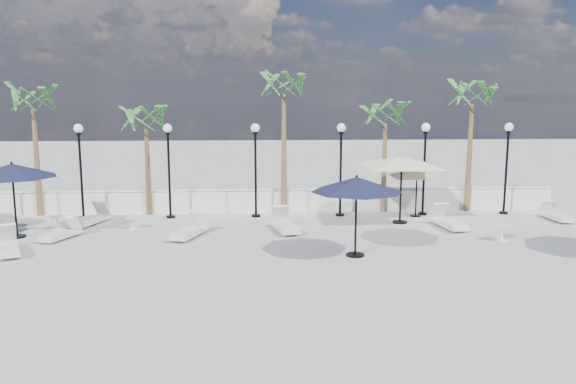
{
  "coord_description": "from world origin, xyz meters",
  "views": [
    {
      "loc": [
        -0.01,
        -16.26,
        4.81
      ],
      "look_at": [
        1.16,
        3.64,
        1.5
      ],
      "focal_mm": 35.0,
      "sensor_mm": 36.0,
      "label": 1
    }
  ],
  "objects": [
    {
      "name": "lamppost_1",
      "position": [
        -7.0,
        6.5,
        2.49
      ],
      "size": [
        0.36,
        0.36,
        3.84
      ],
      "color": "black",
      "rests_on": "ground"
    },
    {
      "name": "lounger_1",
      "position": [
        -7.81,
        1.3,
        0.25
      ],
      "size": [
        1.4,
        2.07,
        0.74
      ],
      "rotation": [
        0.0,
        0.0,
        0.43
      ],
      "color": "silver",
      "rests_on": "ground"
    },
    {
      "name": "palm_3",
      "position": [
        5.5,
        7.3,
        3.95
      ],
      "size": [
        2.6,
        2.6,
        4.9
      ],
      "color": "brown",
      "rests_on": "ground"
    },
    {
      "name": "parasol_cream_sq_a",
      "position": [
        5.64,
        5.0,
        2.61
      ],
      "size": [
        5.73,
        5.73,
        2.82
      ],
      "color": "black",
      "rests_on": "ground"
    },
    {
      "name": "palm_2",
      "position": [
        1.2,
        7.3,
        5.12
      ],
      "size": [
        2.6,
        2.6,
        6.1
      ],
      "color": "brown",
      "rests_on": "ground"
    },
    {
      "name": "balustrade",
      "position": [
        0.0,
        7.5,
        0.47
      ],
      "size": [
        26.0,
        0.3,
        1.01
      ],
      "color": "silver",
      "rests_on": "ground"
    },
    {
      "name": "lamppost_3",
      "position": [
        0.0,
        6.5,
        2.49
      ],
      "size": [
        0.36,
        0.36,
        3.84
      ],
      "color": "black",
      "rests_on": "ground"
    },
    {
      "name": "lounger_6",
      "position": [
        1.05,
        3.84,
        0.25
      ],
      "size": [
        1.05,
        2.11,
        0.76
      ],
      "rotation": [
        0.0,
        0.0,
        0.21
      ],
      "color": "silver",
      "rests_on": "ground"
    },
    {
      "name": "lamppost_6",
      "position": [
        10.5,
        6.5,
        2.49
      ],
      "size": [
        0.36,
        0.36,
        3.84
      ],
      "color": "black",
      "rests_on": "ground"
    },
    {
      "name": "lounger_5",
      "position": [
        7.24,
        4.02,
        0.25
      ],
      "size": [
        0.93,
        2.09,
        0.75
      ],
      "rotation": [
        0.0,
        0.0,
        0.14
      ],
      "color": "silver",
      "rests_on": "ground"
    },
    {
      "name": "side_table_1",
      "position": [
        -4.63,
        4.52,
        0.27
      ],
      "size": [
        0.45,
        0.45,
        0.44
      ],
      "color": "silver",
      "rests_on": "ground"
    },
    {
      "name": "lamppost_4",
      "position": [
        3.5,
        6.5,
        2.49
      ],
      "size": [
        0.36,
        0.36,
        3.84
      ],
      "color": "black",
      "rests_on": "ground"
    },
    {
      "name": "palm_1",
      "position": [
        -4.5,
        7.3,
        3.75
      ],
      "size": [
        2.6,
        2.6,
        4.7
      ],
      "color": "brown",
      "rests_on": "ground"
    },
    {
      "name": "lounger_4",
      "position": [
        -2.36,
        3.13,
        0.25
      ],
      "size": [
        1.25,
        2.06,
        0.74
      ],
      "rotation": [
        0.0,
        0.0,
        -0.34
      ],
      "color": "silver",
      "rests_on": "ground"
    },
    {
      "name": "parasol_cream_sq_b",
      "position": [
        6.62,
        6.2,
        1.97
      ],
      "size": [
        4.26,
        4.26,
        2.13
      ],
      "color": "black",
      "rests_on": "ground"
    },
    {
      "name": "lamppost_5",
      "position": [
        7.0,
        6.5,
        2.49
      ],
      "size": [
        0.36,
        0.36,
        3.84
      ],
      "color": "black",
      "rests_on": "ground"
    },
    {
      "name": "lounger_7",
      "position": [
        12.0,
        5.09,
        0.22
      ],
      "size": [
        0.67,
        1.75,
        0.64
      ],
      "rotation": [
        0.0,
        0.0,
        0.07
      ],
      "color": "silver",
      "rests_on": "ground"
    },
    {
      "name": "lounger_3",
      "position": [
        -6.39,
        5.42,
        0.24
      ],
      "size": [
        1.16,
        2.03,
        0.72
      ],
      "rotation": [
        0.0,
        0.0,
        -0.3
      ],
      "color": "silver",
      "rests_on": "ground"
    },
    {
      "name": "ground",
      "position": [
        0.0,
        0.0,
        0.0
      ],
      "size": [
        100.0,
        100.0,
        0.0
      ],
      "primitive_type": "plane",
      "color": "#A1A19C",
      "rests_on": "ground"
    },
    {
      "name": "parasol_navy_left",
      "position": [
        -8.41,
        3.49,
        2.36
      ],
      "size": [
        3.03,
        3.03,
        2.68
      ],
      "color": "black",
      "rests_on": "ground"
    },
    {
      "name": "lounger_2",
      "position": [
        -6.76,
        3.08,
        0.21
      ],
      "size": [
        1.12,
        1.74,
        0.62
      ],
      "rotation": [
        0.0,
        0.0,
        -0.39
      ],
      "color": "silver",
      "rests_on": "ground"
    },
    {
      "name": "side_table_0",
      "position": [
        -7.41,
        4.62,
        0.31
      ],
      "size": [
        0.53,
        0.53,
        0.51
      ],
      "color": "silver",
      "rests_on": "ground"
    },
    {
      "name": "side_table_2",
      "position": [
        8.43,
        2.03,
        0.33
      ],
      "size": [
        0.56,
        0.56,
        0.55
      ],
      "color": "silver",
      "rests_on": "ground"
    },
    {
      "name": "lamppost_2",
      "position": [
        -3.5,
        6.5,
        2.49
      ],
      "size": [
        0.36,
        0.36,
        3.84
      ],
      "color": "black",
      "rests_on": "ground"
    },
    {
      "name": "parasol_navy_mid",
      "position": [
        3.06,
        0.44,
        2.23
      ],
      "size": [
        2.83,
        2.83,
        2.54
      ],
      "color": "black",
      "rests_on": "ground"
    },
    {
      "name": "palm_4",
      "position": [
        9.2,
        7.3,
        4.73
      ],
      "size": [
        2.6,
        2.6,
        5.7
      ],
      "color": "brown",
      "rests_on": "ground"
    },
    {
      "name": "palm_0",
      "position": [
        -9.0,
        7.3,
        4.53
      ],
      "size": [
        2.6,
        2.6,
        5.5
      ],
      "color": "brown",
      "rests_on": "ground"
    }
  ]
}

